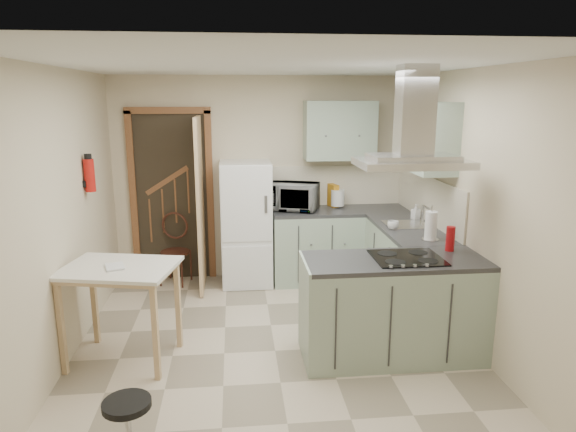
{
  "coord_description": "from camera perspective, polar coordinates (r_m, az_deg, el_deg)",
  "views": [
    {
      "loc": [
        -0.33,
        -4.24,
        2.26
      ],
      "look_at": [
        0.16,
        0.45,
        1.15
      ],
      "focal_mm": 32.0,
      "sensor_mm": 36.0,
      "label": 1
    }
  ],
  "objects": [
    {
      "name": "floor",
      "position": [
        4.82,
        -1.44,
        -14.74
      ],
      "size": [
        4.2,
        4.2,
        0.0
      ],
      "primitive_type": "plane",
      "color": "#C3B198",
      "rests_on": "ground"
    },
    {
      "name": "ceiling",
      "position": [
        4.26,
        -1.64,
        16.46
      ],
      "size": [
        4.2,
        4.2,
        0.0
      ],
      "primitive_type": "plane",
      "rotation": [
        3.14,
        0.0,
        0.0
      ],
      "color": "silver",
      "rests_on": "back_wall"
    },
    {
      "name": "back_wall",
      "position": [
        6.43,
        -3.02,
        4.18
      ],
      "size": [
        3.6,
        0.0,
        3.6
      ],
      "primitive_type": "plane",
      "rotation": [
        1.57,
        0.0,
        0.0
      ],
      "color": "beige",
      "rests_on": "floor"
    },
    {
      "name": "left_wall",
      "position": [
        4.6,
        -24.48,
        -0.65
      ],
      "size": [
        0.0,
        4.2,
        4.2
      ],
      "primitive_type": "plane",
      "rotation": [
        1.57,
        0.0,
        1.57
      ],
      "color": "beige",
      "rests_on": "floor"
    },
    {
      "name": "right_wall",
      "position": [
        4.85,
        20.17,
        0.41
      ],
      "size": [
        0.0,
        4.2,
        4.2
      ],
      "primitive_type": "plane",
      "rotation": [
        1.57,
        0.0,
        -1.57
      ],
      "color": "beige",
      "rests_on": "floor"
    },
    {
      "name": "doorway",
      "position": [
        6.47,
        -12.76,
        2.13
      ],
      "size": [
        1.1,
        0.12,
        2.1
      ],
      "primitive_type": "cube",
      "color": "brown",
      "rests_on": "floor"
    },
    {
      "name": "fridge",
      "position": [
        6.23,
        -4.65,
        -0.84
      ],
      "size": [
        0.6,
        0.6,
        1.5
      ],
      "primitive_type": "cube",
      "color": "white",
      "rests_on": "floor"
    },
    {
      "name": "counter_back",
      "position": [
        6.39,
        3.15,
        -3.26
      ],
      "size": [
        1.08,
        0.6,
        0.9
      ],
      "primitive_type": "cube",
      "color": "#9EB2A0",
      "rests_on": "floor"
    },
    {
      "name": "counter_right",
      "position": [
        5.95,
        12.23,
        -4.78
      ],
      "size": [
        0.6,
        1.95,
        0.9
      ],
      "primitive_type": "cube",
      "color": "#9EB2A0",
      "rests_on": "floor"
    },
    {
      "name": "splashback",
      "position": [
        6.56,
        5.42,
        3.42
      ],
      "size": [
        1.68,
        0.02,
        0.5
      ],
      "primitive_type": "cube",
      "color": "beige",
      "rests_on": "counter_back"
    },
    {
      "name": "wall_cabinet_back",
      "position": [
        6.31,
        5.77,
        9.44
      ],
      "size": [
        0.85,
        0.35,
        0.7
      ],
      "primitive_type": "cube",
      "color": "#9EB2A0",
      "rests_on": "back_wall"
    },
    {
      "name": "wall_cabinet_right",
      "position": [
        5.47,
        15.1,
        8.49
      ],
      "size": [
        0.35,
        0.9,
        0.7
      ],
      "primitive_type": "cube",
      "color": "#9EB2A0",
      "rests_on": "right_wall"
    },
    {
      "name": "peninsula",
      "position": [
        4.65,
        11.61,
        -9.96
      ],
      "size": [
        1.55,
        0.65,
        0.9
      ],
      "primitive_type": "cube",
      "color": "#9EB2A0",
      "rests_on": "floor"
    },
    {
      "name": "hob",
      "position": [
        4.52,
        13.09,
        -4.54
      ],
      "size": [
        0.58,
        0.5,
        0.01
      ],
      "primitive_type": "cube",
      "color": "black",
      "rests_on": "peninsula"
    },
    {
      "name": "extractor_hood",
      "position": [
        4.35,
        13.64,
        5.74
      ],
      "size": [
        0.9,
        0.55,
        0.1
      ],
      "primitive_type": "cube",
      "color": "silver",
      "rests_on": "ceiling"
    },
    {
      "name": "sink",
      "position": [
        5.67,
        13.0,
        -0.94
      ],
      "size": [
        0.45,
        0.4,
        0.01
      ],
      "primitive_type": "cube",
      "color": "silver",
      "rests_on": "counter_right"
    },
    {
      "name": "fire_extinguisher",
      "position": [
        5.39,
        -21.19,
        4.23
      ],
      "size": [
        0.1,
        0.1,
        0.32
      ],
      "primitive_type": "cylinder",
      "color": "#B2140F",
      "rests_on": "left_wall"
    },
    {
      "name": "drop_leaf_table",
      "position": [
        4.71,
        -17.91,
        -10.29
      ],
      "size": [
        1.04,
        0.87,
        0.86
      ],
      "primitive_type": "cube",
      "rotation": [
        0.0,
        0.0,
        -0.22
      ],
      "color": "tan",
      "rests_on": "floor"
    },
    {
      "name": "bentwood_chair",
      "position": [
        6.42,
        -12.45,
        -3.97
      ],
      "size": [
        0.44,
        0.44,
        0.79
      ],
      "primitive_type": "cube",
      "rotation": [
        0.0,
        0.0,
        -0.31
      ],
      "color": "#462017",
      "rests_on": "floor"
    },
    {
      "name": "stool",
      "position": [
        3.65,
        -17.28,
        -21.7
      ],
      "size": [
        0.3,
        0.3,
        0.41
      ],
      "primitive_type": "cylinder",
      "rotation": [
        0.0,
        0.0,
        0.0
      ],
      "color": "black",
      "rests_on": "floor"
    },
    {
      "name": "microwave",
      "position": [
        6.24,
        0.56,
        2.18
      ],
      "size": [
        0.69,
        0.57,
        0.33
      ],
      "primitive_type": "imported",
      "rotation": [
        0.0,
        0.0,
        -0.34
      ],
      "color": "black",
      "rests_on": "counter_back"
    },
    {
      "name": "kettle",
      "position": [
        6.42,
        5.55,
        2.04
      ],
      "size": [
        0.21,
        0.21,
        0.24
      ],
      "primitive_type": "cylinder",
      "rotation": [
        0.0,
        0.0,
        0.38
      ],
      "color": "white",
      "rests_on": "counter_back"
    },
    {
      "name": "cereal_box",
      "position": [
        6.45,
        5.04,
        2.29
      ],
      "size": [
        0.12,
        0.2,
        0.28
      ],
      "primitive_type": "cube",
      "rotation": [
        0.0,
        0.0,
        0.26
      ],
      "color": "#BF7B16",
      "rests_on": "counter_back"
    },
    {
      "name": "soap_bottle",
      "position": [
        5.96,
        14.01,
        0.47
      ],
      "size": [
        0.1,
        0.1,
        0.17
      ],
      "primitive_type": "imported",
      "rotation": [
        0.0,
        0.0,
        0.35
      ],
      "color": "#A3A4AE",
      "rests_on": "counter_right"
    },
    {
      "name": "paper_towel",
      "position": [
        5.11,
        15.6,
        -1.01
      ],
      "size": [
        0.14,
        0.14,
        0.29
      ],
      "primitive_type": "cylinder",
      "rotation": [
        0.0,
        0.0,
        0.33
      ],
      "color": "white",
      "rests_on": "counter_right"
    },
    {
      "name": "cup",
      "position": [
        5.45,
        11.6,
        -1.01
      ],
      "size": [
        0.12,
        0.12,
        0.09
      ],
      "primitive_type": "imported",
      "rotation": [
        0.0,
        0.0,
        -0.05
      ],
      "color": "silver",
      "rests_on": "counter_right"
    },
    {
      "name": "red_bottle",
      "position": [
        4.82,
        17.58,
        -2.42
      ],
      "size": [
        0.1,
        0.1,
        0.22
      ],
      "primitive_type": "cylinder",
      "rotation": [
        0.0,
        0.0,
        0.39
      ],
      "color": "#AC0E13",
      "rests_on": "peninsula"
    },
    {
      "name": "book",
      "position": [
        4.52,
        -19.65,
        -5.01
      ],
      "size": [
        0.2,
        0.23,
        0.09
      ],
      "primitive_type": "imported",
      "rotation": [
        0.0,
        0.0,
        0.31
      ],
      "color": "#9A4B33",
      "rests_on": "drop_leaf_table"
    }
  ]
}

